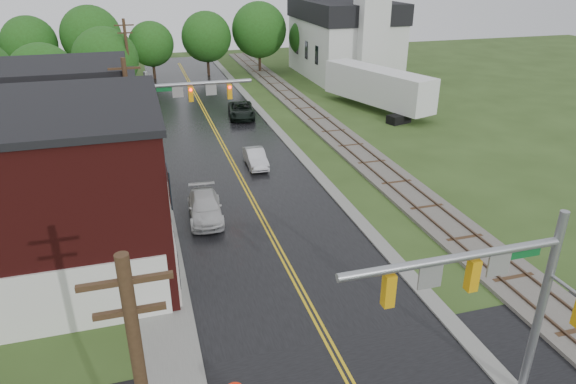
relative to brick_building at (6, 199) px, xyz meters
name	(u,v)px	position (x,y,z in m)	size (l,w,h in m)	color
main_road	(226,151)	(12.48, 15.00, -4.15)	(10.00, 90.00, 0.02)	black
curb_right	(275,127)	(17.88, 20.00, -4.15)	(0.80, 70.00, 0.12)	gray
sidewalk_left	(149,183)	(6.28, 10.00, -4.15)	(2.40, 50.00, 0.12)	gray
brick_building	(6,199)	(0.00, 0.00, 0.00)	(14.30, 10.30, 8.30)	#4A110F
yellow_house	(68,141)	(1.48, 11.00, -0.95)	(8.00, 7.00, 6.40)	tan
darkred_building	(93,117)	(2.48, 20.00, -1.95)	(7.00, 6.00, 4.40)	#3F0F0C
church	(348,31)	(32.48, 38.74, 1.68)	(10.40, 18.40, 20.00)	silver
railroad	(322,122)	(22.48, 20.00, -4.05)	(3.20, 80.00, 0.30)	#59544C
traffic_signal_near	(491,286)	(15.96, -13.00, 0.82)	(7.34, 0.30, 7.20)	gray
traffic_signal_far	(180,102)	(9.01, 12.00, 0.82)	(7.34, 0.43, 7.20)	gray
utility_pole_b	(132,131)	(5.68, 7.00, 0.57)	(1.80, 0.28, 9.00)	#382616
utility_pole_c	(129,65)	(5.68, 29.00, 0.57)	(1.80, 0.28, 9.00)	#382616
tree_left_c	(45,80)	(-1.36, 24.90, 0.36)	(6.00, 6.00, 7.65)	black
tree_left_e	(107,61)	(3.64, 30.90, 0.66)	(6.40, 6.40, 8.16)	black
suv_dark	(241,110)	(15.63, 24.08, -3.44)	(2.36, 5.13, 1.43)	black
sedan_silver	(256,158)	(14.04, 11.08, -3.52)	(1.33, 3.82, 1.26)	silver
pickup_white	(205,207)	(9.28, 3.70, -3.47)	(1.91, 4.70, 1.37)	silver
semi_trailer	(378,86)	(29.44, 23.01, -1.72)	(6.82, 13.53, 4.12)	black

